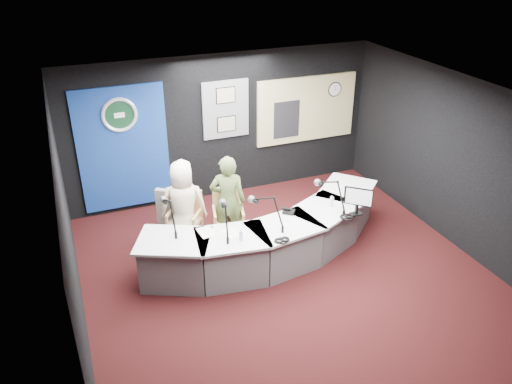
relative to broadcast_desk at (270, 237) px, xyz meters
name	(u,v)px	position (x,y,z in m)	size (l,w,h in m)	color
ground	(287,275)	(0.05, -0.55, -0.38)	(6.00, 6.00, 0.00)	black
ceiling	(293,100)	(0.05, -0.55, 2.42)	(6.00, 6.00, 0.02)	silver
wall_back	(223,127)	(0.05, 2.45, 1.02)	(6.00, 0.02, 2.80)	black
wall_front	(425,333)	(0.05, -3.55, 1.02)	(6.00, 0.02, 2.80)	black
wall_left	(69,237)	(-2.95, -0.55, 1.02)	(0.02, 6.00, 2.80)	black
wall_right	(458,163)	(3.05, -0.55, 1.02)	(0.02, 6.00, 2.80)	black
broadcast_desk	(270,237)	(0.00, 0.00, 0.00)	(4.50, 1.90, 0.75)	silver
backdrop_panel	(123,149)	(-1.85, 2.42, 0.88)	(1.60, 0.05, 2.30)	navy
agency_seal	(119,115)	(-1.85, 2.38, 1.52)	(0.63, 0.63, 0.07)	silver
seal_center	(119,115)	(-1.85, 2.38, 1.52)	(0.48, 0.48, 0.01)	black
pinboard	(226,109)	(0.10, 2.42, 1.38)	(0.90, 0.04, 1.10)	slate
framed_photo_upper	(226,95)	(0.10, 2.39, 1.65)	(0.34, 0.02, 0.27)	gray
framed_photo_lower	(227,124)	(0.10, 2.39, 1.09)	(0.34, 0.02, 0.27)	gray
booth_window_frame	(306,109)	(1.80, 2.42, 1.18)	(2.12, 0.06, 1.32)	tan
booth_glow	(307,109)	(1.80, 2.41, 1.18)	(2.00, 0.02, 1.20)	#FFF0A1
equipment_rack	(286,120)	(1.35, 2.39, 1.03)	(0.55, 0.02, 0.75)	black
wall_clock	(335,89)	(2.40, 2.39, 1.52)	(0.28, 0.28, 0.01)	white
armchair_left	(185,221)	(-1.18, 0.85, 0.10)	(0.53, 0.53, 0.94)	tan
armchair_right	(229,220)	(-0.49, 0.63, 0.09)	(0.52, 0.52, 0.92)	tan
draped_jacket	(171,209)	(-1.35, 1.05, 0.24)	(0.50, 0.10, 0.70)	#6C655B
person_man	(184,205)	(-1.18, 0.85, 0.40)	(0.75, 0.49, 1.54)	#FDE7CB
person_woman	(228,202)	(-0.49, 0.63, 0.43)	(0.59, 0.39, 1.61)	#4F6233
computer_monitor	(358,196)	(1.29, -0.42, 0.70)	(0.41, 0.02, 0.28)	black
desk_phone	(289,212)	(0.32, 0.01, 0.40)	(0.18, 0.15, 0.05)	black
headphones_near	(347,216)	(1.10, -0.45, 0.39)	(0.23, 0.23, 0.04)	black
headphones_far	(282,240)	(-0.12, -0.70, 0.39)	(0.19, 0.19, 0.03)	black
paper_stack	(206,232)	(-1.07, -0.06, 0.38)	(0.22, 0.32, 0.00)	white
notepad	(231,233)	(-0.74, -0.21, 0.38)	(0.21, 0.30, 0.00)	white
boom_mic_a	(169,211)	(-1.54, 0.25, 0.68)	(0.16, 0.74, 0.60)	black
boom_mic_b	(225,215)	(-0.81, -0.17, 0.68)	(0.25, 0.73, 0.60)	black
boom_mic_c	(267,208)	(-0.16, -0.21, 0.68)	(0.40, 0.67, 0.60)	black
boom_mic_d	(331,191)	(1.00, -0.08, 0.68)	(0.29, 0.72, 0.60)	black
water_bottles	(304,214)	(0.45, -0.25, 0.46)	(2.29, 0.48, 0.18)	silver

